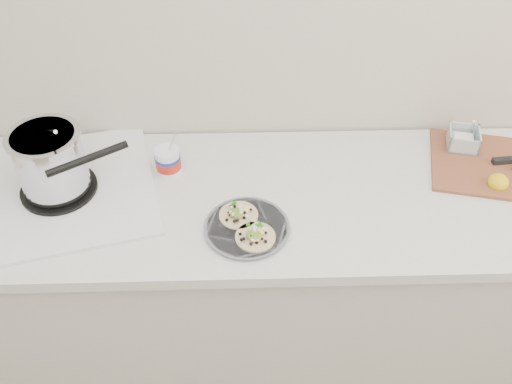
{
  "coord_description": "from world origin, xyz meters",
  "views": [
    {
      "loc": [
        -0.03,
        0.11,
        2.15
      ],
      "look_at": [
        0.0,
        1.37,
        0.96
      ],
      "focal_mm": 40.0,
      "sensor_mm": 36.0,
      "label": 1
    }
  ],
  "objects_px": {
    "taco_plate": "(247,226)",
    "stove": "(54,171)",
    "tub": "(169,159)",
    "cutboard": "(501,162)"
  },
  "relations": [
    {
      "from": "tub",
      "to": "cutboard",
      "type": "bearing_deg",
      "value": 0.32
    },
    {
      "from": "tub",
      "to": "cutboard",
      "type": "relative_size",
      "value": 0.36
    },
    {
      "from": "taco_plate",
      "to": "cutboard",
      "type": "bearing_deg",
      "value": 17.47
    },
    {
      "from": "stove",
      "to": "tub",
      "type": "height_order",
      "value": "stove"
    },
    {
      "from": "tub",
      "to": "stove",
      "type": "bearing_deg",
      "value": -165.65
    },
    {
      "from": "taco_plate",
      "to": "stove",
      "type": "bearing_deg",
      "value": 163.51
    },
    {
      "from": "stove",
      "to": "cutboard",
      "type": "relative_size",
      "value": 1.32
    },
    {
      "from": "stove",
      "to": "tub",
      "type": "relative_size",
      "value": 3.69
    },
    {
      "from": "stove",
      "to": "cutboard",
      "type": "bearing_deg",
      "value": -10.1
    },
    {
      "from": "stove",
      "to": "taco_plate",
      "type": "xyz_separation_m",
      "value": [
        0.59,
        -0.18,
        -0.08
      ]
    }
  ]
}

